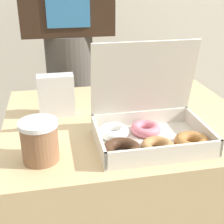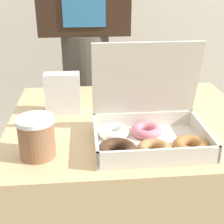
# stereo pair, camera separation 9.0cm
# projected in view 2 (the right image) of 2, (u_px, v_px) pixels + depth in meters

# --- Properties ---
(table) EXTENTS (0.82, 0.68, 0.73)m
(table) POSITION_uv_depth(u_px,v_px,m) (129.00, 204.00, 1.20)
(table) COLOR tan
(table) RESTS_ON ground_plane
(donut_box) EXTENTS (0.32, 0.24, 0.28)m
(donut_box) POSITION_uv_depth(u_px,v_px,m) (146.00, 131.00, 0.87)
(donut_box) COLOR silver
(donut_box) RESTS_ON table
(coffee_cup) EXTENTS (0.10, 0.10, 0.11)m
(coffee_cup) POSITION_uv_depth(u_px,v_px,m) (37.00, 137.00, 0.81)
(coffee_cup) COLOR #8C6042
(coffee_cup) RESTS_ON table
(napkin_holder) EXTENTS (0.12, 0.05, 0.14)m
(napkin_holder) POSITION_uv_depth(u_px,v_px,m) (63.00, 94.00, 1.07)
(napkin_holder) COLOR silver
(napkin_holder) RESTS_ON table
(person_customer) EXTENTS (0.43, 0.24, 1.72)m
(person_customer) POSITION_uv_depth(u_px,v_px,m) (84.00, 27.00, 1.52)
(person_customer) COLOR #4C4742
(person_customer) RESTS_ON ground_plane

